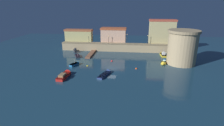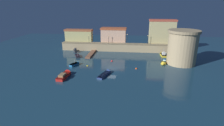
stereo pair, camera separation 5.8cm
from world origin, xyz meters
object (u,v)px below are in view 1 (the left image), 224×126
moored_boat_0 (65,75)px  moored_boat_2 (164,62)px  moored_boat_1 (75,64)px  mooring_buoy_0 (112,61)px  quay_lamp_2 (127,37)px  quay_lamp_0 (89,38)px  moored_boat_6 (77,56)px  moored_boat_4 (75,51)px  moored_boat_5 (106,73)px  mooring_buoy_1 (136,69)px  fortress_tower (182,47)px  quay_lamp_3 (148,38)px  mooring_buoy_2 (87,66)px  quay_lamp_1 (109,38)px  moored_boat_3 (163,54)px

moored_boat_0 → moored_boat_2: moored_boat_0 is taller
moored_boat_1 → mooring_buoy_0: size_ratio=7.14×
moored_boat_0 → moored_boat_1: (-0.09, 9.29, -0.08)m
quay_lamp_2 → moored_boat_0: 32.79m
moored_boat_1 → moored_boat_2: size_ratio=0.76×
quay_lamp_0 → moored_boat_6: 10.98m
mooring_buoy_0 → moored_boat_2: bearing=-1.6°
moored_boat_0 → moored_boat_4: (-5.31, 25.38, 0.04)m
moored_boat_5 → mooring_buoy_1: 10.07m
fortress_tower → quay_lamp_3: 16.86m
fortress_tower → moored_boat_5: 26.36m
moored_boat_4 → mooring_buoy_1: 29.95m
moored_boat_0 → moored_boat_4: size_ratio=1.66×
moored_boat_5 → mooring_buoy_0: moored_boat_5 is taller
fortress_tower → moored_boat_6: fortress_tower is taller
mooring_buoy_0 → mooring_buoy_1: (8.20, -6.50, 0.00)m
quay_lamp_3 → quay_lamp_0: bearing=180.0°
mooring_buoy_1 → fortress_tower: bearing=24.7°
moored_boat_4 → moored_boat_5: bearing=-172.7°
moored_boat_1 → moored_boat_5: 12.71m
moored_boat_5 → mooring_buoy_2: moored_boat_5 is taller
quay_lamp_1 → mooring_buoy_1: 23.75m
fortress_tower → moored_boat_0: fortress_tower is taller
moored_boat_0 → mooring_buoy_2: moored_boat_0 is taller
mooring_buoy_1 → quay_lamp_3: bearing=77.4°
quay_lamp_3 → moored_boat_0: (-23.68, -28.38, -5.19)m
mooring_buoy_0 → quay_lamp_0: bearing=128.9°
moored_boat_0 → quay_lamp_0: bearing=3.5°
quay_lamp_0 → moored_boat_3: 30.18m
moored_boat_1 → mooring_buoy_0: bearing=-39.3°
quay_lamp_0 → moored_boat_0: size_ratio=0.43×
moored_boat_4 → mooring_buoy_0: bearing=-151.3°
quay_lamp_3 → mooring_buoy_1: size_ratio=5.55×
fortress_tower → quay_lamp_1: size_ratio=3.64×
moored_boat_3 → moored_boat_4: moored_boat_3 is taller
quay_lamp_3 → moored_boat_2: 15.85m
moored_boat_0 → mooring_buoy_1: bearing=-64.0°
quay_lamp_3 → moored_boat_1: (-23.77, -19.09, -5.26)m
moored_boat_4 → mooring_buoy_0: (16.26, -10.78, -0.51)m
quay_lamp_1 → mooring_buoy_0: (2.92, -13.79, -5.38)m
moored_boat_5 → moored_boat_1: bearing=75.1°
moored_boat_1 → moored_boat_4: (-5.22, 16.09, 0.12)m
mooring_buoy_1 → mooring_buoy_2: size_ratio=1.23×
mooring_buoy_1 → moored_boat_4: bearing=144.7°
quay_lamp_0 → moored_boat_5: quay_lamp_0 is taller
quay_lamp_3 → quay_lamp_1: bearing=180.0°
moored_boat_1 → mooring_buoy_1: moored_boat_1 is taller
quay_lamp_0 → quay_lamp_2: bearing=0.0°
moored_boat_3 → moored_boat_4: bearing=83.8°
moored_boat_3 → mooring_buoy_1: size_ratio=9.05×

